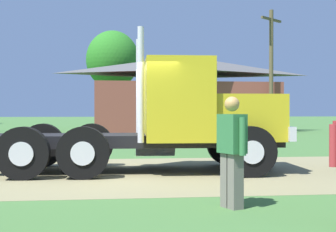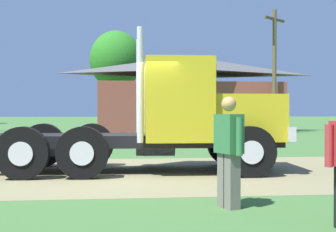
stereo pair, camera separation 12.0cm
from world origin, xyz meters
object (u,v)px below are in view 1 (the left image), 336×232
(visitor_walking_mid, at_px, (232,148))
(utility_pole_far, at_px, (271,68))
(visitor_far_side, at_px, (230,125))
(shed_building, at_px, (184,95))
(truck_foreground_white, at_px, (177,119))

(visitor_walking_mid, distance_m, utility_pole_far, 24.22)
(visitor_far_side, bearing_deg, utility_pole_far, 65.03)
(visitor_walking_mid, relative_size, utility_pole_far, 0.21)
(visitor_far_side, xyz_separation_m, shed_building, (0.60, 15.51, 1.59))
(visitor_walking_mid, xyz_separation_m, shed_building, (3.18, 25.98, 1.61))
(visitor_walking_mid, bearing_deg, utility_pole_far, 70.01)
(truck_foreground_white, bearing_deg, visitor_far_side, 64.98)
(truck_foreground_white, bearing_deg, utility_pole_far, 65.01)
(truck_foreground_white, bearing_deg, visitor_walking_mid, -87.04)
(truck_foreground_white, relative_size, visitor_far_side, 4.14)
(visitor_walking_mid, height_order, shed_building, shed_building)
(visitor_walking_mid, height_order, visitor_far_side, visitor_far_side)
(truck_foreground_white, xyz_separation_m, shed_building, (3.41, 21.53, 1.26))
(truck_foreground_white, xyz_separation_m, visitor_walking_mid, (0.23, -4.45, -0.35))
(visitor_far_side, bearing_deg, truck_foreground_white, -115.02)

